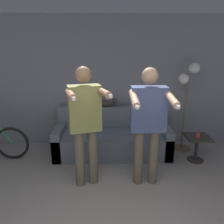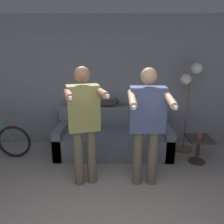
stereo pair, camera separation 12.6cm
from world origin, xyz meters
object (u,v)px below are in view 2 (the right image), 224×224
object	(u,v)px
person_left	(84,120)
person_right	(147,120)
floor_lamp	(190,87)
side_table	(199,145)
cat	(109,103)
cup	(200,137)
couch	(113,139)

from	to	relation	value
person_left	person_right	size ratio (longest dim) A/B	1.01
floor_lamp	side_table	world-z (taller)	floor_lamp
person_right	cat	xyz separation A→B (m)	(-0.57, 1.31, -0.09)
person_right	cup	world-z (taller)	person_right
couch	person_right	world-z (taller)	person_right
floor_lamp	cup	bearing A→B (deg)	-83.21
person_left	floor_lamp	distance (m)	2.19
side_table	cup	size ratio (longest dim) A/B	5.51
floor_lamp	cat	bearing A→B (deg)	174.48
floor_lamp	side_table	size ratio (longest dim) A/B	3.69
person_right	cat	size ratio (longest dim) A/B	3.28
couch	side_table	distance (m)	1.55
person_left	floor_lamp	bearing A→B (deg)	16.75
person_right	side_table	size ratio (longest dim) A/B	3.72
person_left	couch	bearing A→B (deg)	52.51
person_left	person_right	distance (m)	0.88
person_left	person_right	world-z (taller)	person_left
couch	person_left	world-z (taller)	person_left
person_right	cup	bearing A→B (deg)	31.32
person_left	cup	distance (m)	2.06
person_left	person_right	bearing A→B (deg)	-15.65
couch	cup	world-z (taller)	couch
person_right	cup	size ratio (longest dim) A/B	20.53
person_left	cat	size ratio (longest dim) A/B	3.31
cat	floor_lamp	size ratio (longest dim) A/B	0.31
cat	floor_lamp	world-z (taller)	floor_lamp
cat	person_left	bearing A→B (deg)	-103.20
person_right	floor_lamp	xyz separation A→B (m)	(0.95, 1.16, 0.27)
person_left	cat	bearing A→B (deg)	61.12
person_right	floor_lamp	world-z (taller)	person_right
couch	floor_lamp	bearing A→B (deg)	5.81
person_left	cup	bearing A→B (deg)	2.33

